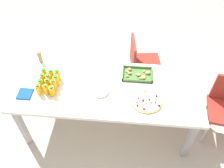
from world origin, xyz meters
TOP-DOWN VIEW (x-y plane):
  - ground_plane at (0.00, 0.00)m, footprint 12.00×12.00m
  - party_table at (0.00, 0.00)m, footprint 2.04×0.83m
  - chair_far_right at (0.39, 0.72)m, footprint 0.45×0.45m
  - juice_bottle_0 at (-0.70, -0.15)m, footprint 0.05×0.05m
  - juice_bottle_1 at (-0.62, -0.14)m, footprint 0.05×0.05m
  - juice_bottle_2 at (-0.55, -0.15)m, footprint 0.06×0.06m
  - juice_bottle_3 at (-0.70, -0.07)m, footprint 0.06×0.06m
  - juice_bottle_4 at (-0.62, -0.07)m, footprint 0.05×0.05m
  - juice_bottle_5 at (-0.56, -0.08)m, footprint 0.06×0.06m
  - juice_bottle_6 at (-0.69, -0.01)m, footprint 0.06×0.06m
  - juice_bottle_7 at (-0.63, -0.01)m, footprint 0.06×0.06m
  - juice_bottle_8 at (-0.55, -0.01)m, footprint 0.06×0.06m
  - juice_bottle_9 at (-0.70, 0.07)m, footprint 0.06×0.06m
  - juice_bottle_10 at (-0.62, 0.08)m, footprint 0.06×0.06m
  - juice_bottle_11 at (-0.55, 0.07)m, footprint 0.06×0.06m
  - fruit_pizza at (0.42, -0.15)m, footprint 0.34×0.34m
  - snack_tray at (0.33, 0.22)m, footprint 0.34×0.23m
  - plate_stack at (-0.06, -0.08)m, footprint 0.17×0.17m
  - napkin_stack at (-0.85, -0.17)m, footprint 0.15×0.15m
  - cardboard_tube at (-0.83, 0.34)m, footprint 0.04×0.04m

SIDE VIEW (x-z plane):
  - ground_plane at x=0.00m, z-range 0.00..0.00m
  - chair_far_right at x=0.39m, z-range 0.09..0.92m
  - party_table at x=0.00m, z-range 0.30..1.02m
  - napkin_stack at x=-0.85m, z-range 0.73..0.74m
  - plate_stack at x=-0.06m, z-range 0.73..0.75m
  - fruit_pizza at x=0.42m, z-range 0.72..0.76m
  - snack_tray at x=0.33m, z-range 0.72..0.76m
  - juice_bottle_3 at x=-0.70m, z-range 0.72..0.86m
  - juice_bottle_10 at x=-0.62m, z-range 0.72..0.86m
  - juice_bottle_2 at x=-0.55m, z-range 0.72..0.86m
  - juice_bottle_8 at x=-0.55m, z-range 0.72..0.86m
  - juice_bottle_1 at x=-0.62m, z-range 0.72..0.86m
  - juice_bottle_11 at x=-0.55m, z-range 0.72..0.87m
  - juice_bottle_0 at x=-0.70m, z-range 0.72..0.87m
  - juice_bottle_7 at x=-0.63m, z-range 0.72..0.87m
  - juice_bottle_5 at x=-0.56m, z-range 0.72..0.87m
  - juice_bottle_6 at x=-0.69m, z-range 0.72..0.87m
  - juice_bottle_9 at x=-0.70m, z-range 0.72..0.87m
  - juice_bottle_4 at x=-0.62m, z-range 0.72..0.87m
  - cardboard_tube at x=-0.83m, z-range 0.73..0.88m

